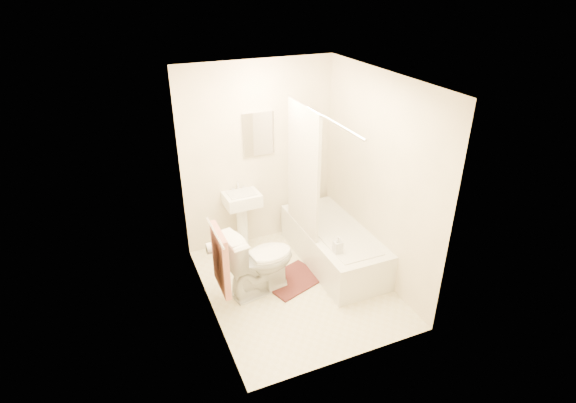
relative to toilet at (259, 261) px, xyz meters
name	(u,v)px	position (x,y,z in m)	size (l,w,h in m)	color
floor	(296,286)	(0.41, -0.11, -0.41)	(2.40, 2.40, 0.00)	beige
ceiling	(299,79)	(0.41, -0.11, 1.99)	(2.40, 2.40, 0.00)	white
wall_back	(259,156)	(0.41, 1.09, 0.79)	(2.00, 0.02, 2.40)	beige
wall_left	(204,212)	(-0.59, -0.11, 0.79)	(0.02, 2.40, 2.40)	beige
wall_right	(378,179)	(1.41, -0.11, 0.79)	(0.02, 2.40, 2.40)	beige
mirror	(259,134)	(0.41, 1.07, 1.09)	(0.40, 0.03, 0.55)	white
curtain_rod	(321,115)	(0.71, -0.01, 1.59)	(0.03, 0.03, 1.70)	silver
shower_curtain	(303,171)	(0.71, 0.39, 0.81)	(0.04, 0.80, 1.55)	silver
towel_bar	(215,233)	(-0.55, -0.36, 0.69)	(0.02, 0.02, 0.60)	silver
towel	(221,260)	(-0.52, -0.36, 0.37)	(0.06, 0.45, 0.66)	#CC7266
toilet_paper	(212,248)	(-0.52, 0.01, 0.29)	(0.12, 0.12, 0.11)	white
toilet	(259,261)	(0.00, 0.00, 0.00)	(0.46, 0.83, 0.81)	white
sink	(242,218)	(0.11, 0.95, 0.03)	(0.44, 0.35, 0.87)	white
bathtub	(333,245)	(1.05, 0.19, -0.17)	(0.73, 1.66, 0.47)	silver
bath_mat	(292,280)	(0.41, 0.01, -0.39)	(0.66, 0.50, 0.02)	#4C2C20
soap_bottle	(338,245)	(0.84, -0.28, 0.17)	(0.09, 0.10, 0.21)	white
scrub_brush	(315,208)	(1.05, 0.74, 0.08)	(0.06, 0.19, 0.04)	green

